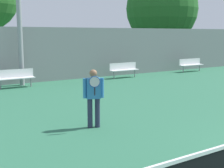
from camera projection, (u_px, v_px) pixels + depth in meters
tennis_player at (94, 95)px, 8.59m from camera, size 0.54×0.50×1.63m
bench_courtside_near at (15, 76)px, 15.06m from camera, size 1.84×0.40×0.89m
bench_courtside_far at (191, 64)px, 21.52m from camera, size 1.99×0.40×0.89m
bench_by_gate at (124, 68)px, 18.50m from camera, size 1.87×0.40×0.89m
back_fence at (58, 54)px, 17.32m from camera, size 29.28×0.06×2.94m
tree_green_tall at (162, 9)px, 27.58m from camera, size 6.32×6.32×7.93m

